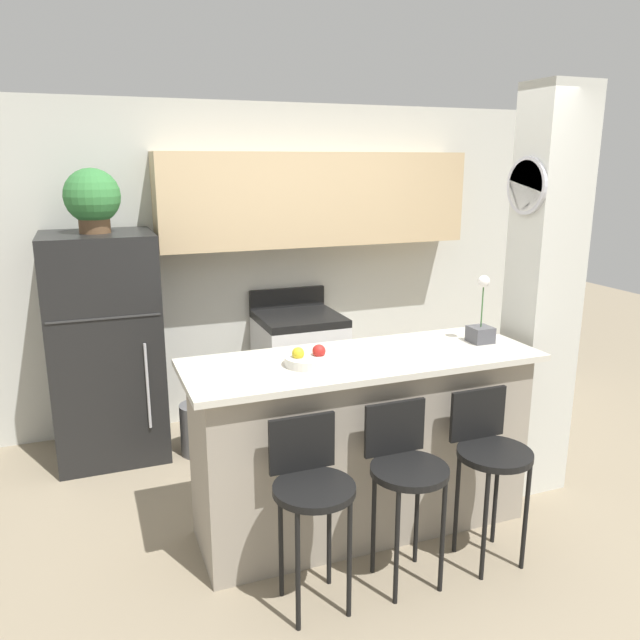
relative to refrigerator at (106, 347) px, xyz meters
The scene contains 13 objects.
ground_plane 2.17m from the refrigerator, 49.49° to the right, with size 14.00×14.00×0.00m, color gray.
wall_back 1.65m from the refrigerator, 12.61° to the left, with size 5.60×0.38×2.55m.
pillar_right 3.00m from the refrigerator, 29.72° to the right, with size 0.38×0.34×2.55m.
counter_bar 2.04m from the refrigerator, 49.49° to the right, with size 2.00×0.70×1.05m.
refrigerator is the anchor object (origin of this frame).
stove_range 1.52m from the refrigerator, ahead, with size 0.65×0.64×1.07m.
bar_stool_left 2.21m from the refrigerator, 68.46° to the right, with size 0.39×0.39×0.92m.
bar_stool_mid 2.44m from the refrigerator, 57.41° to the right, with size 0.39×0.39×0.92m.
bar_stool_right 2.74m from the refrigerator, 48.53° to the right, with size 0.39×0.39×0.92m.
potted_plant_on_fridge 1.04m from the refrigerator, 117.73° to the left, with size 0.37×0.37×0.43m.
orchid_vase 2.60m from the refrigerator, 35.98° to the right, with size 0.13×0.13×0.41m.
fruit_bowl 1.86m from the refrigerator, 57.88° to the right, with size 0.26×0.26×0.11m.
trash_bin 0.90m from the refrigerator, 22.49° to the right, with size 0.28×0.28×0.38m.
Camera 1 is at (-1.41, -2.99, 2.10)m, focal length 35.00 mm.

